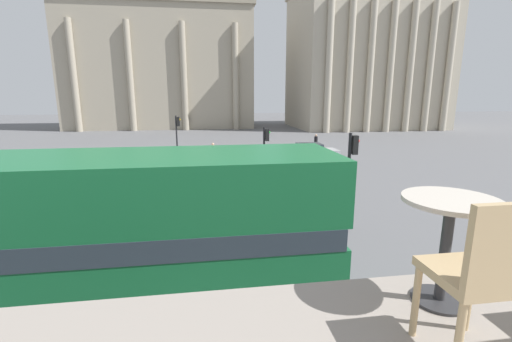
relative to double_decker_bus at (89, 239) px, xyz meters
name	(u,v)px	position (x,y,z in m)	size (l,w,h in m)	color
double_decker_bus	(89,239)	(0.00, 0.00, 0.00)	(10.35, 2.71, 3.94)	black
cafe_dining_table	(448,227)	(3.99, -5.14, 2.07)	(0.60, 0.60, 0.73)	#2D2D30
cafe_chair_0	(483,273)	(3.78, -5.67, 2.05)	(0.40, 0.40, 0.91)	tan
plaza_building_left	(161,69)	(-4.24, 51.60, 7.13)	(29.12, 11.78, 18.67)	#A39984
plaza_building_right	(365,60)	(28.24, 47.37, 8.47)	(23.01, 16.77, 21.38)	#B2A893
traffic_light_near	(351,168)	(7.76, 4.79, 0.26)	(0.42, 0.24, 3.79)	black
traffic_light_mid	(265,147)	(5.85, 12.28, 0.00)	(0.42, 0.24, 3.36)	black
traffic_light_far	(178,132)	(0.32, 19.76, 0.17)	(0.42, 0.24, 3.63)	black
car_silver	(311,151)	(10.83, 19.33, -1.51)	(4.20, 1.93, 1.35)	black
pedestrian_black	(316,142)	(12.61, 23.55, -1.30)	(0.32, 0.32, 1.60)	#282B33
pedestrian_white	(213,152)	(2.96, 18.76, -1.27)	(0.32, 0.32, 1.64)	#282B33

